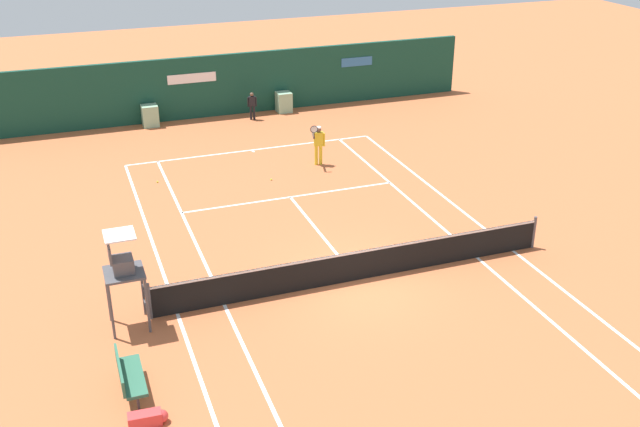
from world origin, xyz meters
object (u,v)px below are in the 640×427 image
equipment_bag (149,418)px  tennis_ball_near_service_line (157,182)px  ball_kid_right_post (252,104)px  tennis_ball_by_sideline (271,179)px  umpire_chair (123,268)px  player_bench (128,374)px  player_on_baseline (318,142)px

equipment_bag → tennis_ball_near_service_line: bearing=80.5°
ball_kid_right_post → tennis_ball_by_sideline: size_ratio=19.49×
ball_kid_right_post → equipment_bag: bearing=78.4°
equipment_bag → ball_kid_right_post: size_ratio=0.66×
umpire_chair → tennis_ball_near_service_line: (2.21, 9.63, -1.72)m
player_bench → equipment_bag: bearing=11.8°
tennis_ball_by_sideline → player_on_baseline: bearing=22.4°
equipment_bag → player_on_baseline: player_on_baseline is taller
player_bench → tennis_ball_near_service_line: bearing=168.4°
player_bench → tennis_ball_near_service_line: size_ratio=23.31×
umpire_chair → tennis_ball_by_sideline: bearing=142.7°
ball_kid_right_post → tennis_ball_near_service_line: ball_kid_right_post is taller
player_on_baseline → tennis_ball_near_service_line: player_on_baseline is taller
player_bench → ball_kid_right_post: ball_kid_right_post is taller
player_on_baseline → ball_kid_right_post: bearing=-67.7°
umpire_chair → equipment_bag: umpire_chair is taller
equipment_bag → ball_kid_right_post: 21.46m
player_bench → player_on_baseline: player_on_baseline is taller
ball_kid_right_post → tennis_ball_near_service_line: bearing=58.7°
player_on_baseline → ball_kid_right_post: player_on_baseline is taller
umpire_chair → ball_kid_right_post: bearing=154.2°
umpire_chair → player_on_baseline: bearing=137.1°
player_on_baseline → ball_kid_right_post: size_ratio=1.39×
equipment_bag → ball_kid_right_post: (7.80, 19.99, 0.60)m
umpire_chair → tennis_ball_by_sideline: 10.66m
umpire_chair → ball_kid_right_post: 17.75m
umpire_chair → ball_kid_right_post: (7.72, 15.96, -0.99)m
ball_kid_right_post → player_bench: bearing=76.5°
player_bench → equipment_bag: (0.26, -1.25, -0.35)m
umpire_chair → ball_kid_right_post: umpire_chair is taller
player_bench → umpire_chair: bearing=173.0°
umpire_chair → tennis_ball_by_sideline: umpire_chair is taller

